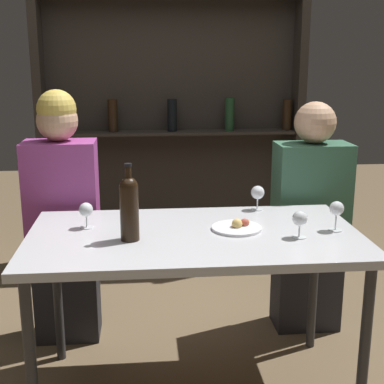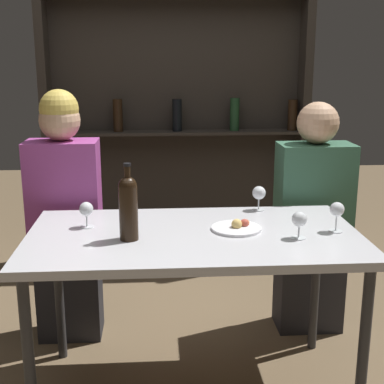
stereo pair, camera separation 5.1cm
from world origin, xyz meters
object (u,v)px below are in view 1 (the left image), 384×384
at_px(seated_person_left, 63,221).
at_px(wine_glass_3, 258,193).
at_px(food_plate_0, 237,227).
at_px(wine_glass_1, 86,211).
at_px(wine_bottle, 129,206).
at_px(wine_glass_2, 337,210).
at_px(wine_glass_0, 300,220).
at_px(seated_person_right, 309,224).

bearing_deg(seated_person_left, wine_glass_3, -13.37).
bearing_deg(food_plate_0, wine_glass_1, 173.11).
height_order(wine_bottle, food_plate_0, wine_bottle).
height_order(wine_glass_1, wine_glass_2, wine_glass_2).
relative_size(wine_glass_1, food_plate_0, 0.52).
bearing_deg(wine_glass_1, seated_person_left, 110.80).
distance_m(wine_glass_1, food_plate_0, 0.66).
xyz_separation_m(wine_glass_3, seated_person_left, (-0.97, 0.23, -0.18)).
bearing_deg(wine_glass_2, seated_person_left, 154.95).
bearing_deg(wine_glass_2, wine_glass_0, -157.37).
xyz_separation_m(wine_glass_1, wine_glass_2, (1.07, -0.13, 0.01)).
height_order(food_plate_0, seated_person_left, seated_person_left).
distance_m(wine_glass_0, wine_glass_3, 0.43).
relative_size(food_plate_0, seated_person_right, 0.17).
xyz_separation_m(wine_bottle, food_plate_0, (0.46, 0.10, -0.13)).
distance_m(wine_glass_1, seated_person_right, 1.25).
height_order(wine_glass_2, food_plate_0, wine_glass_2).
distance_m(seated_person_left, seated_person_right, 1.31).
distance_m(wine_glass_1, wine_glass_3, 0.83).
xyz_separation_m(wine_glass_2, seated_person_right, (0.07, 0.58, -0.25)).
height_order(wine_glass_1, seated_person_right, seated_person_right).
xyz_separation_m(wine_glass_2, wine_glass_3, (-0.27, 0.35, -0.01)).
bearing_deg(wine_glass_3, wine_glass_1, -165.06).
bearing_deg(wine_bottle, seated_person_right, 33.09).
distance_m(wine_bottle, seated_person_right, 1.17).
distance_m(wine_bottle, seated_person_left, 0.76).
relative_size(food_plate_0, seated_person_left, 0.16).
distance_m(wine_glass_0, seated_person_left, 1.25).
height_order(wine_bottle, wine_glass_0, wine_bottle).
distance_m(wine_glass_0, wine_glass_2, 0.20).
bearing_deg(wine_glass_1, wine_glass_0, -13.30).
relative_size(wine_glass_1, seated_person_right, 0.09).
bearing_deg(wine_glass_0, seated_person_right, 68.59).
height_order(wine_glass_3, seated_person_left, seated_person_left).
height_order(wine_glass_2, seated_person_left, seated_person_left).
bearing_deg(wine_bottle, wine_glass_1, 137.55).
bearing_deg(seated_person_left, food_plate_0, -32.49).
xyz_separation_m(wine_bottle, wine_glass_1, (-0.19, 0.18, -0.07)).
relative_size(wine_glass_0, wine_glass_2, 0.88).
xyz_separation_m(seated_person_left, seated_person_right, (1.31, 0.00, -0.06)).
distance_m(wine_glass_0, seated_person_right, 0.74).
xyz_separation_m(wine_glass_1, wine_glass_3, (0.80, 0.21, 0.00)).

